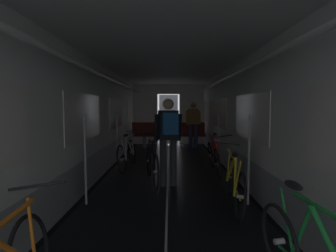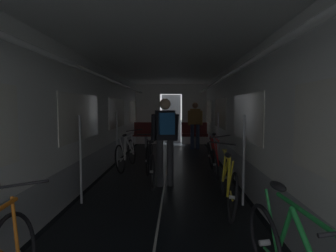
# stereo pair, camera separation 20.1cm
# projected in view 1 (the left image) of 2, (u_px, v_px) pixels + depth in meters

# --- Properties ---
(train_car_shell) EXTENTS (3.14, 12.34, 2.57)m
(train_car_shell) POSITION_uv_depth(u_px,v_px,m) (168.00, 99.00, 5.62)
(train_car_shell) COLOR black
(train_car_shell) RESTS_ON ground
(bench_seat_far_left) EXTENTS (0.98, 0.51, 0.95)m
(bench_seat_far_left) POSITION_uv_depth(u_px,v_px,m) (144.00, 132.00, 10.17)
(bench_seat_far_left) COLOR gray
(bench_seat_far_left) RESTS_ON ground
(bench_seat_far_right) EXTENTS (0.98, 0.51, 0.95)m
(bench_seat_far_right) POSITION_uv_depth(u_px,v_px,m) (192.00, 132.00, 10.16)
(bench_seat_far_right) COLOR gray
(bench_seat_far_right) RESTS_ON ground
(bicycle_red) EXTENTS (0.44, 1.69, 0.96)m
(bicycle_red) POSITION_uv_depth(u_px,v_px,m) (214.00, 157.00, 6.18)
(bicycle_red) COLOR black
(bicycle_red) RESTS_ON ground
(bicycle_white) EXTENTS (0.48, 1.69, 0.96)m
(bicycle_white) POSITION_uv_depth(u_px,v_px,m) (127.00, 154.00, 6.65)
(bicycle_white) COLOR black
(bicycle_white) RESTS_ON ground
(bicycle_yellow) EXTENTS (0.44, 1.69, 0.95)m
(bicycle_yellow) POSITION_uv_depth(u_px,v_px,m) (234.00, 183.00, 4.10)
(bicycle_yellow) COLOR black
(bicycle_yellow) RESTS_ON ground
(person_cyclist_aisle) EXTENTS (0.56, 0.45, 1.69)m
(person_cyclist_aisle) POSITION_uv_depth(u_px,v_px,m) (168.00, 134.00, 5.14)
(person_cyclist_aisle) COLOR #2D2D33
(person_cyclist_aisle) RESTS_ON ground
(bicycle_black_in_aisle) EXTENTS (0.51, 1.67, 0.93)m
(bicycle_black_in_aisle) POSITION_uv_depth(u_px,v_px,m) (152.00, 164.00, 5.46)
(bicycle_black_in_aisle) COLOR black
(bicycle_black_in_aisle) RESTS_ON ground
(person_standing_near_bench) EXTENTS (0.53, 0.23, 1.69)m
(person_standing_near_bench) POSITION_uv_depth(u_px,v_px,m) (193.00, 122.00, 9.76)
(person_standing_near_bench) COLOR #384C75
(person_standing_near_bench) RESTS_ON ground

